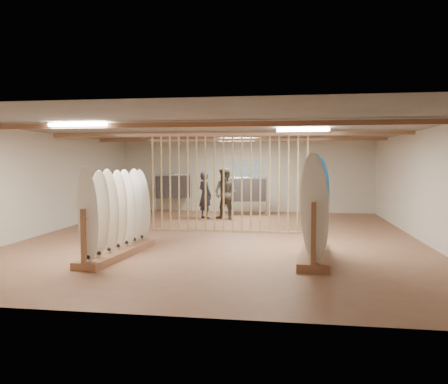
# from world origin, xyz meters

# --- Properties ---
(floor) EXTENTS (12.00, 12.00, 0.00)m
(floor) POSITION_xyz_m (0.00, 0.00, 0.00)
(floor) COLOR #8D5E44
(floor) RESTS_ON ground
(ceiling) EXTENTS (12.00, 12.00, 0.00)m
(ceiling) POSITION_xyz_m (0.00, 0.00, 2.80)
(ceiling) COLOR gray
(ceiling) RESTS_ON ground
(wall_back) EXTENTS (12.00, 0.00, 12.00)m
(wall_back) POSITION_xyz_m (0.00, 6.00, 1.40)
(wall_back) COLOR beige
(wall_back) RESTS_ON ground
(wall_front) EXTENTS (12.00, 0.00, 12.00)m
(wall_front) POSITION_xyz_m (0.00, -6.00, 1.40)
(wall_front) COLOR beige
(wall_front) RESTS_ON ground
(wall_left) EXTENTS (0.00, 12.00, 12.00)m
(wall_left) POSITION_xyz_m (-5.00, 0.00, 1.40)
(wall_left) COLOR beige
(wall_left) RESTS_ON ground
(wall_right) EXTENTS (0.00, 12.00, 12.00)m
(wall_right) POSITION_xyz_m (5.00, 0.00, 1.40)
(wall_right) COLOR beige
(wall_right) RESTS_ON ground
(ceiling_slats) EXTENTS (9.50, 6.12, 0.10)m
(ceiling_slats) POSITION_xyz_m (0.00, 0.00, 2.72)
(ceiling_slats) COLOR #8D5D40
(ceiling_slats) RESTS_ON ground
(light_panels) EXTENTS (1.20, 0.35, 0.06)m
(light_panels) POSITION_xyz_m (0.00, 0.00, 2.74)
(light_panels) COLOR white
(light_panels) RESTS_ON ground
(bamboo_partition) EXTENTS (4.45, 0.05, 2.78)m
(bamboo_partition) POSITION_xyz_m (0.00, 0.80, 1.40)
(bamboo_partition) COLOR #A3854F
(bamboo_partition) RESTS_ON ground
(poster) EXTENTS (1.40, 0.03, 0.90)m
(poster) POSITION_xyz_m (0.00, 5.98, 1.60)
(poster) COLOR teal
(poster) RESTS_ON ground
(rack_left) EXTENTS (0.80, 2.77, 1.91)m
(rack_left) POSITION_xyz_m (-1.88, -2.64, 0.66)
(rack_left) COLOR #8D5D40
(rack_left) RESTS_ON floor
(rack_right) EXTENTS (0.80, 2.30, 2.14)m
(rack_right) POSITION_xyz_m (2.23, -2.45, 0.73)
(rack_right) COLOR #8D5D40
(rack_right) RESTS_ON floor
(clothing_rack_a) EXTENTS (1.36, 0.87, 1.53)m
(clothing_rack_a) POSITION_xyz_m (-2.85, 5.40, 1.00)
(clothing_rack_a) COLOR silver
(clothing_rack_a) RESTS_ON floor
(clothing_rack_b) EXTENTS (1.35, 0.52, 1.46)m
(clothing_rack_b) POSITION_xyz_m (0.22, 4.68, 0.95)
(clothing_rack_b) COLOR silver
(clothing_rack_b) RESTS_ON floor
(shopper_a) EXTENTS (0.81, 0.80, 1.86)m
(shopper_a) POSITION_xyz_m (-1.21, 3.66, 0.93)
(shopper_a) COLOR #27262D
(shopper_a) RESTS_ON floor
(shopper_b) EXTENTS (1.20, 1.08, 2.03)m
(shopper_b) POSITION_xyz_m (-0.45, 3.46, 1.02)
(shopper_b) COLOR #403A31
(shopper_b) RESTS_ON floor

